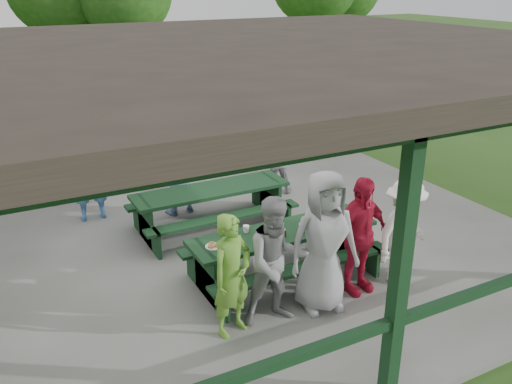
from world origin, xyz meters
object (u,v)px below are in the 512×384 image
spectator_grey (275,159)px  pickup_truck (133,96)px  spectator_blue (87,170)px  picnic_table_far (211,203)px  contestant_red (359,236)px  picnic_table_near (283,247)px  contestant_grey_left (277,261)px  contestant_white_fedora (403,232)px  spectator_lblue (179,176)px  contestant_green (232,275)px  contestant_grey_mid (324,242)px

spectator_grey → pickup_truck: 7.77m
spectator_blue → picnic_table_far: bearing=143.7°
picnic_table_far → spectator_grey: bearing=28.3°
spectator_grey → pickup_truck: (-0.74, 7.73, -0.09)m
contestant_red → spectator_blue: size_ratio=0.90×
picnic_table_near → contestant_red: bearing=-47.9°
contestant_grey_left → contestant_red: bearing=12.7°
contestant_white_fedora → spectator_blue: size_ratio=0.87×
picnic_table_far → contestant_red: 2.99m
pickup_truck → contestant_grey_left: bearing=167.5°
contestant_white_fedora → spectator_grey: 3.88m
contestant_grey_left → spectator_blue: 4.52m
contestant_white_fedora → pickup_truck: bearing=77.6°
picnic_table_near → contestant_white_fedora: 1.71m
spectator_blue → picnic_table_near: bearing=122.8°
spectator_lblue → pickup_truck: 7.92m
picnic_table_near → spectator_lblue: size_ratio=1.93×
picnic_table_near → contestant_green: size_ratio=1.76×
contestant_green → spectator_blue: (-0.83, 4.24, 0.15)m
contestant_green → spectator_grey: (2.78, 3.84, -0.08)m
picnic_table_far → spectator_lblue: bearing=105.0°
contestant_white_fedora → pickup_truck: 11.63m
picnic_table_near → contestant_grey_left: 1.16m
contestant_green → spectator_lblue: bearing=61.1°
picnic_table_near → spectator_grey: bearing=62.5°
contestant_grey_mid → contestant_white_fedora: bearing=10.9°
picnic_table_near → spectator_lblue: bearing=100.1°
contestant_grey_left → contestant_grey_mid: contestant_grey_mid is taller
picnic_table_far → contestant_white_fedora: size_ratio=1.67×
contestant_green → contestant_grey_mid: (1.28, -0.05, 0.17)m
picnic_table_near → contestant_red: contestant_red is taller
contestant_white_fedora → spectator_lblue: 4.28m
contestant_white_fedora → spectator_grey: contestant_white_fedora is taller
spectator_blue → contestant_grey_mid: bearing=117.8°
picnic_table_far → pickup_truck: 8.79m
spectator_lblue → contestant_red: bearing=105.7°
contestant_green → spectator_grey: 4.74m
picnic_table_near → pickup_truck: pickup_truck is taller
picnic_table_near → pickup_truck: 10.75m
contestant_red → spectator_grey: size_ratio=1.19×
picnic_table_far → spectator_blue: spectator_blue is taller
contestant_green → contestant_white_fedora: (2.65, -0.03, -0.00)m
contestant_grey_mid → pickup_truck: contestant_grey_mid is taller
contestant_red → pickup_truck: (0.10, 11.52, -0.22)m
contestant_grey_mid → spectator_grey: (1.49, 3.89, -0.25)m
contestant_white_fedora → contestant_grey_left: bearing=164.8°
spectator_lblue → contestant_grey_mid: bearing=95.9°
contestant_grey_left → spectator_blue: spectator_blue is taller
picnic_table_near → picnic_table_far: (-0.28, 2.00, -0.00)m
contestant_red → spectator_blue: spectator_blue is taller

